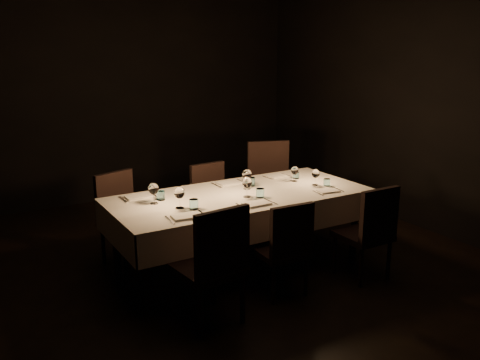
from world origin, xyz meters
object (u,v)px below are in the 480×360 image
chair_near_left (214,261)px  chair_far_center (212,199)px  dining_table (240,201)px  chair_near_center (285,245)px  chair_far_left (122,213)px  chair_near_right (370,228)px  chair_far_right (271,183)px

chair_near_left → chair_far_center: (0.84, 1.61, -0.05)m
dining_table → chair_near_left: bearing=-131.1°
chair_near_center → chair_far_center: bearing=-90.4°
chair_far_left → chair_far_center: chair_far_left is taller
chair_far_left → chair_far_center: bearing=-18.0°
chair_near_right → chair_far_left: bearing=-41.2°
chair_near_left → dining_table: bearing=-137.4°
chair_far_left → chair_near_left: bearing=-101.6°
chair_near_right → chair_far_center: size_ratio=1.03×
dining_table → chair_far_right: bearing=41.4°
chair_near_left → chair_near_right: chair_near_left is taller
dining_table → chair_near_left: (-0.74, -0.85, -0.14)m
dining_table → chair_far_left: chair_far_left is taller
dining_table → chair_far_left: size_ratio=2.73×
chair_near_right → chair_far_center: bearing=-64.0°
dining_table → chair_far_center: size_ratio=2.84×
chair_far_left → chair_far_right: (1.85, 0.04, 0.06)m
chair_far_left → chair_far_center: 1.04m
chair_far_left → chair_far_right: bearing=-17.6°
dining_table → chair_far_left: bearing=141.7°
chair_near_left → chair_far_left: chair_near_left is taller
dining_table → chair_far_center: chair_far_center is taller
dining_table → chair_near_center: bearing=-88.5°
chair_near_center → chair_far_left: chair_far_left is taller
chair_near_left → chair_far_right: (1.64, 1.64, 0.03)m
chair_near_left → chair_far_right: size_ratio=0.94×
chair_near_center → chair_far_right: chair_far_right is taller
chair_near_right → chair_far_left: 2.44m
chair_near_center → chair_far_right: size_ratio=0.82×
chair_far_center → chair_near_right: bearing=-68.5°
chair_near_right → chair_far_left: size_ratio=0.99×
chair_far_center → chair_far_left: bearing=176.4°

